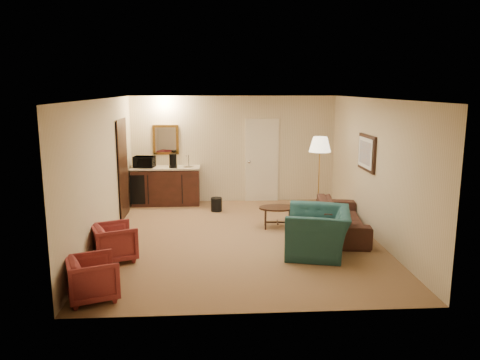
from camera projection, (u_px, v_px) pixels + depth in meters
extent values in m
plane|color=brown|center=(241.00, 238.00, 8.83)|extent=(6.00, 6.00, 0.00)
cube|color=beige|center=(234.00, 149.00, 11.52)|extent=(5.00, 0.02, 2.60)
cube|color=beige|center=(103.00, 172.00, 8.43)|extent=(0.02, 6.00, 2.60)
cube|color=beige|center=(375.00, 169.00, 8.73)|extent=(0.02, 6.00, 2.60)
cube|color=white|center=(241.00, 99.00, 8.33)|extent=(5.00, 6.00, 0.02)
cube|color=beige|center=(262.00, 160.00, 11.58)|extent=(0.82, 0.06, 2.05)
cube|color=black|center=(123.00, 169.00, 10.14)|extent=(0.06, 0.98, 2.10)
cube|color=gold|center=(166.00, 140.00, 11.34)|extent=(0.62, 0.04, 0.72)
cube|color=black|center=(366.00, 153.00, 9.07)|extent=(0.06, 0.90, 0.70)
cube|color=#3B1812|center=(166.00, 186.00, 11.30)|extent=(1.64, 0.58, 0.92)
imported|color=black|center=(341.00, 213.00, 9.04)|extent=(0.92, 2.18, 0.83)
imported|color=#1C4745|center=(318.00, 224.00, 7.92)|extent=(1.04, 1.34, 1.04)
imported|color=maroon|center=(114.00, 241.00, 7.64)|extent=(0.82, 0.84, 0.67)
imported|color=maroon|center=(93.00, 276.00, 6.23)|extent=(0.77, 0.80, 0.65)
cube|color=black|center=(278.00, 217.00, 9.45)|extent=(0.80, 0.58, 0.44)
cube|color=gold|center=(319.00, 177.00, 10.14)|extent=(0.59, 0.59, 1.77)
cylinder|color=black|center=(216.00, 204.00, 10.73)|extent=(0.26, 0.26, 0.32)
imported|color=black|center=(144.00, 161.00, 11.13)|extent=(0.52, 0.34, 0.33)
cylinder|color=black|center=(173.00, 161.00, 11.09)|extent=(0.22, 0.22, 0.33)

